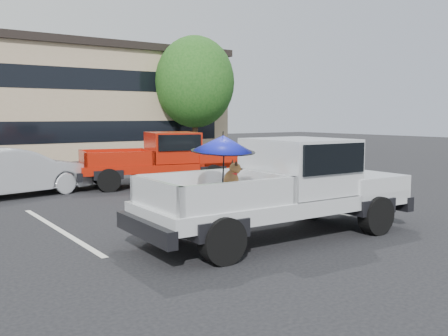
{
  "coord_description": "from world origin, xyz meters",
  "views": [
    {
      "loc": [
        -6.0,
        -8.14,
        2.32
      ],
      "look_at": [
        -0.4,
        -0.19,
        1.3
      ],
      "focal_mm": 40.0,
      "sensor_mm": 36.0,
      "label": 1
    }
  ],
  "objects_px": {
    "tree_back": "(92,84)",
    "red_pickup": "(168,156)",
    "silver_sedan": "(14,172)",
    "tree_right": "(195,82)",
    "silver_pickup": "(290,182)"
  },
  "relations": [
    {
      "from": "tree_back",
      "to": "red_pickup",
      "type": "xyz_separation_m",
      "value": [
        -3.93,
        -17.41,
        -3.44
      ]
    },
    {
      "from": "tree_back",
      "to": "silver_sedan",
      "type": "relative_size",
      "value": 1.66
    },
    {
      "from": "tree_right",
      "to": "tree_back",
      "type": "height_order",
      "value": "tree_back"
    },
    {
      "from": "red_pickup",
      "to": "silver_sedan",
      "type": "relative_size",
      "value": 1.32
    },
    {
      "from": "tree_right",
      "to": "silver_pickup",
      "type": "height_order",
      "value": "tree_right"
    },
    {
      "from": "silver_pickup",
      "to": "tree_back",
      "type": "bearing_deg",
      "value": 79.45
    },
    {
      "from": "silver_pickup",
      "to": "red_pickup",
      "type": "bearing_deg",
      "value": 80.52
    },
    {
      "from": "tree_back",
      "to": "silver_pickup",
      "type": "xyz_separation_m",
      "value": [
        -5.44,
        -25.05,
        -3.36
      ]
    },
    {
      "from": "red_pickup",
      "to": "tree_back",
      "type": "bearing_deg",
      "value": 90.81
    },
    {
      "from": "tree_back",
      "to": "red_pickup",
      "type": "bearing_deg",
      "value": -102.72
    },
    {
      "from": "tree_right",
      "to": "silver_pickup",
      "type": "distance_m",
      "value": 19.28
    },
    {
      "from": "silver_pickup",
      "to": "silver_sedan",
      "type": "relative_size",
      "value": 1.34
    },
    {
      "from": "silver_pickup",
      "to": "red_pickup",
      "type": "distance_m",
      "value": 7.79
    },
    {
      "from": "silver_pickup",
      "to": "silver_sedan",
      "type": "bearing_deg",
      "value": 113.95
    },
    {
      "from": "tree_right",
      "to": "red_pickup",
      "type": "relative_size",
      "value": 1.2
    }
  ]
}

